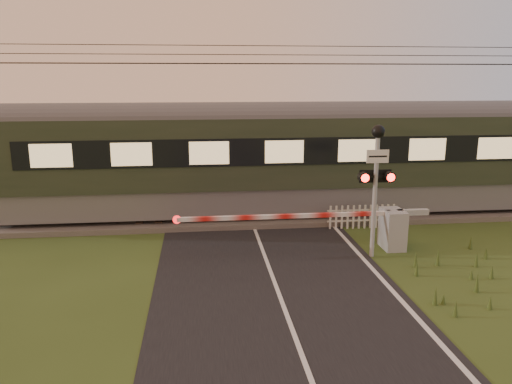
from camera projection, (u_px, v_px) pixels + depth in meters
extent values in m
plane|color=#34471B|center=(277.00, 289.00, 12.19)|extent=(160.00, 160.00, 0.00)
cube|color=black|center=(277.00, 288.00, 12.19)|extent=(6.00, 140.00, 0.02)
cube|color=#47423D|center=(250.00, 215.00, 18.47)|extent=(140.00, 3.40, 0.24)
cube|color=slate|center=(252.00, 215.00, 17.73)|extent=(140.00, 0.08, 0.14)
cube|color=slate|center=(248.00, 205.00, 19.12)|extent=(140.00, 0.08, 0.14)
cube|color=#2D2116|center=(250.00, 212.00, 18.44)|extent=(0.24, 2.20, 0.06)
cylinder|color=black|center=(250.00, 63.00, 16.95)|extent=(120.00, 0.02, 0.02)
cylinder|color=black|center=(248.00, 64.00, 17.53)|extent=(120.00, 0.02, 0.02)
cylinder|color=black|center=(249.00, 46.00, 17.11)|extent=(120.00, 0.02, 0.02)
cylinder|color=black|center=(249.00, 55.00, 17.18)|extent=(120.00, 0.02, 0.02)
cube|color=slate|center=(277.00, 195.00, 18.41)|extent=(19.44, 2.57, 0.96)
cube|color=#253020|center=(278.00, 149.00, 18.03)|extent=(20.25, 2.80, 2.41)
cylinder|color=#4C4C4F|center=(278.00, 116.00, 17.76)|extent=(20.25, 0.98, 0.98)
cube|color=#FFD893|center=(284.00, 152.00, 16.61)|extent=(17.41, 0.04, 0.75)
cube|color=gray|center=(392.00, 229.00, 14.98)|extent=(0.59, 0.92, 1.18)
cylinder|color=gray|center=(387.00, 229.00, 14.96)|extent=(0.13, 0.13, 1.18)
cube|color=gray|center=(413.00, 212.00, 14.93)|extent=(0.97, 0.17, 0.17)
cube|color=red|center=(285.00, 216.00, 14.50)|extent=(6.24, 0.12, 0.12)
cylinder|color=red|center=(177.00, 220.00, 14.16)|extent=(0.24, 0.04, 0.24)
cylinder|color=gray|center=(375.00, 198.00, 14.01)|extent=(0.13, 0.13, 3.44)
cube|color=white|center=(378.00, 156.00, 13.68)|extent=(0.63, 0.03, 0.37)
sphere|color=black|center=(378.00, 132.00, 13.59)|extent=(0.37, 0.37, 0.37)
cube|color=black|center=(376.00, 176.00, 13.87)|extent=(0.86, 0.07, 0.07)
cylinder|color=#FF140C|center=(365.00, 178.00, 13.65)|extent=(0.23, 0.02, 0.23)
cylinder|color=#FF140C|center=(391.00, 177.00, 13.74)|extent=(0.23, 0.02, 0.23)
cube|color=black|center=(375.00, 176.00, 13.92)|extent=(0.92, 0.02, 0.37)
cube|color=silver|center=(362.00, 220.00, 17.02)|extent=(2.41, 0.04, 0.05)
cube|color=silver|center=(362.00, 210.00, 16.93)|extent=(2.41, 0.04, 0.05)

